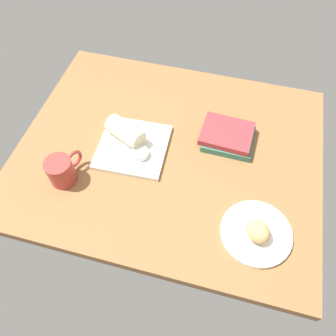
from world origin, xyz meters
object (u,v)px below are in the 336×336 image
(round_plate, at_px, (256,233))
(sauce_cup, at_px, (140,154))
(square_plate, at_px, (133,147))
(book_stack, at_px, (228,136))
(breakfast_wrap, at_px, (126,131))
(scone_pastry, at_px, (258,231))
(coffee_mug, at_px, (62,170))

(round_plate, xyz_separation_m, sauce_cup, (0.43, -0.19, 0.02))
(square_plate, bearing_deg, sauce_cup, 139.09)
(sauce_cup, relative_size, book_stack, 0.30)
(round_plate, xyz_separation_m, breakfast_wrap, (0.51, -0.25, 0.04))
(scone_pastry, xyz_separation_m, coffee_mug, (0.66, -0.05, 0.01))
(square_plate, distance_m, book_stack, 0.35)
(square_plate, height_order, breakfast_wrap, breakfast_wrap)
(sauce_cup, distance_m, coffee_mug, 0.27)
(coffee_mug, bearing_deg, square_plate, -135.31)
(scone_pastry, distance_m, sauce_cup, 0.48)
(round_plate, height_order, square_plate, square_plate)
(round_plate, relative_size, scone_pastry, 2.87)
(scone_pastry, height_order, sauce_cup, scone_pastry)
(book_stack, bearing_deg, scone_pastry, 112.15)
(round_plate, xyz_separation_m, square_plate, (0.48, -0.22, 0.00))
(book_stack, bearing_deg, coffee_mug, 30.92)
(scone_pastry, bearing_deg, book_stack, -67.85)
(scone_pastry, distance_m, breakfast_wrap, 0.57)
(scone_pastry, distance_m, coffee_mug, 0.66)
(sauce_cup, height_order, breakfast_wrap, breakfast_wrap)
(round_plate, height_order, sauce_cup, sauce_cup)
(sauce_cup, bearing_deg, square_plate, -40.91)
(scone_pastry, height_order, square_plate, scone_pastry)
(sauce_cup, xyz_separation_m, breakfast_wrap, (0.08, -0.07, 0.02))
(sauce_cup, bearing_deg, scone_pastry, 155.52)
(round_plate, xyz_separation_m, scone_pastry, (0.00, 0.01, 0.04))
(coffee_mug, bearing_deg, scone_pastry, 175.78)
(square_plate, relative_size, sauce_cup, 4.20)
(scone_pastry, bearing_deg, round_plate, -94.60)
(scone_pastry, relative_size, breakfast_wrap, 0.54)
(book_stack, bearing_deg, round_plate, 112.95)
(square_plate, xyz_separation_m, breakfast_wrap, (0.03, -0.03, 0.04))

